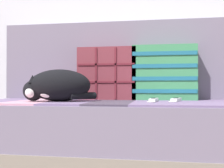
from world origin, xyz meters
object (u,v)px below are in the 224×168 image
object	(u,v)px
couch	(115,138)
sleeping_cat	(57,86)
throw_pillow_striped	(164,73)
game_remote_far	(154,100)
game_remote_near	(176,100)
throw_pillow_quilted	(108,74)

from	to	relation	value
couch	sleeping_cat	xyz separation A→B (m)	(-0.32, -0.12, 0.31)
couch	throw_pillow_striped	xyz separation A→B (m)	(0.29, 0.18, 0.40)
couch	throw_pillow_striped	distance (m)	0.53
sleeping_cat	game_remote_far	bearing A→B (deg)	7.48
game_remote_near	throw_pillow_quilted	bearing A→B (deg)	157.62
couch	game_remote_far	xyz separation A→B (m)	(0.23, -0.05, 0.23)
throw_pillow_quilted	sleeping_cat	bearing A→B (deg)	-129.58
throw_pillow_striped	game_remote_near	world-z (taller)	throw_pillow_striped
throw_pillow_quilted	game_remote_near	size ratio (longest dim) A/B	1.88
throw_pillow_striped	sleeping_cat	bearing A→B (deg)	-154.33
game_remote_far	couch	bearing A→B (deg)	168.85
throw_pillow_striped	game_remote_near	size ratio (longest dim) A/B	1.97
game_remote_near	game_remote_far	bearing A→B (deg)	-160.51
game_remote_far	game_remote_near	bearing A→B (deg)	19.49
couch	game_remote_far	bearing A→B (deg)	-11.15
couch	game_remote_near	distance (m)	0.43
throw_pillow_striped	throw_pillow_quilted	bearing A→B (deg)	179.93
couch	game_remote_far	world-z (taller)	game_remote_far
throw_pillow_quilted	throw_pillow_striped	size ratio (longest dim) A/B	0.95
throw_pillow_quilted	throw_pillow_striped	distance (m)	0.37
throw_pillow_striped	sleeping_cat	world-z (taller)	throw_pillow_striped
throw_pillow_quilted	game_remote_far	size ratio (longest dim) A/B	1.91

